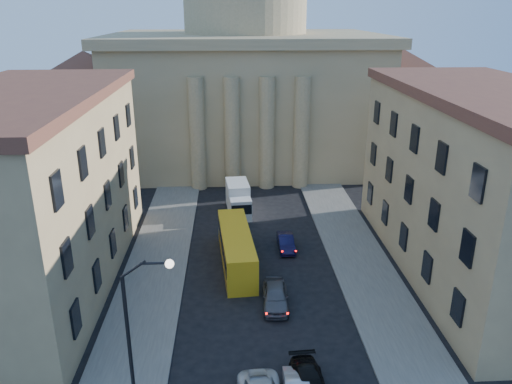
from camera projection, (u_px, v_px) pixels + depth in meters
sidewalk_left at (146, 303)px, 35.94m from camera, size 5.00×60.00×0.15m
sidewalk_right at (378, 297)px, 36.77m from camera, size 5.00×60.00×0.15m
church at (246, 73)px, 67.39m from camera, size 68.02×28.76×36.60m
building_left at (31, 191)px, 36.74m from camera, size 11.60×26.60×14.70m
building_right at (481, 183)px, 38.39m from camera, size 11.60×26.60×14.70m
street_lamp at (138, 324)px, 24.85m from camera, size 2.62×0.44×8.83m
car_right_far at (275, 296)px, 35.62m from camera, size 2.01×4.57×1.53m
car_right_distant at (286, 242)px, 44.05m from camera, size 1.38×3.83×1.26m
city_bus at (236, 247)px, 41.08m from camera, size 3.17×10.42×2.89m
box_truck at (238, 199)px, 51.81m from camera, size 2.68×5.71×3.04m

